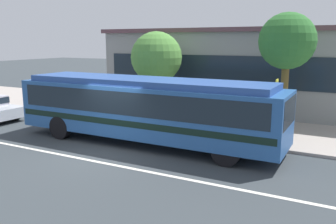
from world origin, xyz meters
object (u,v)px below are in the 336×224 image
at_px(transit_bus, 145,106).
at_px(pedestrian_waiting_near_sign, 153,105).
at_px(street_tree_near_stop, 156,58).
at_px(pedestrian_walking_along_curb, 141,100).
at_px(bus_stop_sign, 276,103).
at_px(street_tree_mid_block, 287,42).

relative_size(transit_bus, pedestrian_waiting_near_sign, 6.72).
bearing_deg(street_tree_near_stop, pedestrian_walking_along_curb, -101.78).
height_order(transit_bus, street_tree_near_stop, street_tree_near_stop).
bearing_deg(pedestrian_waiting_near_sign, bus_stop_sign, -5.71).
height_order(transit_bus, street_tree_mid_block, street_tree_mid_block).
height_order(pedestrian_waiting_near_sign, bus_stop_sign, bus_stop_sign).
distance_m(transit_bus, bus_stop_sign, 5.20).
bearing_deg(pedestrian_walking_along_curb, street_tree_near_stop, 78.22).
xyz_separation_m(pedestrian_walking_along_curb, street_tree_near_stop, (0.26, 1.22, 2.15)).
bearing_deg(street_tree_mid_block, transit_bus, -139.31).
relative_size(pedestrian_waiting_near_sign, street_tree_mid_block, 0.32).
height_order(bus_stop_sign, street_tree_near_stop, street_tree_near_stop).
xyz_separation_m(pedestrian_waiting_near_sign, pedestrian_walking_along_curb, (-1.12, 0.64, 0.04)).
relative_size(street_tree_near_stop, street_tree_mid_block, 0.87).
height_order(transit_bus, pedestrian_walking_along_curb, transit_bus).
height_order(pedestrian_walking_along_curb, street_tree_near_stop, street_tree_near_stop).
distance_m(pedestrian_waiting_near_sign, bus_stop_sign, 6.01).
xyz_separation_m(transit_bus, street_tree_near_stop, (-2.03, 4.51, 1.73)).
bearing_deg(bus_stop_sign, transit_bus, -156.65).
height_order(pedestrian_walking_along_curb, street_tree_mid_block, street_tree_mid_block).
distance_m(pedestrian_walking_along_curb, street_tree_mid_block, 7.64).
bearing_deg(street_tree_mid_block, pedestrian_walking_along_curb, -173.77).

